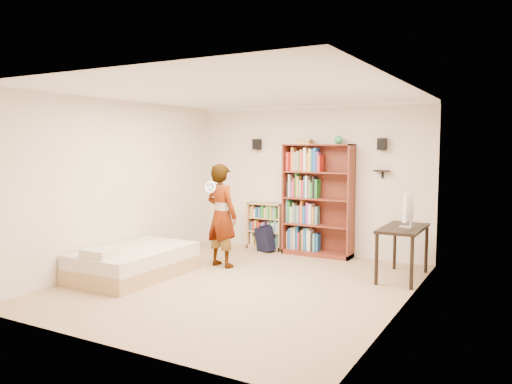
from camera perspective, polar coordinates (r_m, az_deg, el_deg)
ground at (r=7.23m, az=-1.88°, el=-10.53°), size 4.50×5.00×0.01m
room_shell at (r=6.95m, az=-1.92°, el=3.57°), size 4.52×5.02×2.71m
crown_molding at (r=6.99m, az=-1.95°, el=11.04°), size 4.50×5.00×0.06m
speaker_left at (r=9.56m, az=0.10°, el=5.47°), size 0.14×0.12×0.20m
speaker_right at (r=8.65m, az=14.21°, el=5.33°), size 0.14×0.12×0.20m
wall_shelf at (r=8.67m, az=14.16°, el=2.36°), size 0.25×0.16×0.02m
tall_bookshelf at (r=8.97m, az=7.08°, el=-0.95°), size 1.26×0.37×2.00m
low_bookshelf at (r=9.55m, az=1.13°, el=-3.92°), size 0.71×0.27×0.88m
computer_desk at (r=7.76m, az=16.41°, el=-6.68°), size 0.57×1.14×0.78m
imac at (r=7.60m, az=16.85°, el=-1.98°), size 0.18×0.53×0.52m
daybed at (r=7.82m, az=-13.79°, el=-7.42°), size 1.19×1.83×0.54m
person at (r=8.14m, az=-3.96°, el=-2.69°), size 0.69×0.52×1.68m
wii_wheel at (r=7.82m, az=-5.24°, el=0.55°), size 0.20×0.07×0.20m
navy_bag at (r=9.36m, az=1.02°, el=-5.36°), size 0.41×0.33×0.48m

